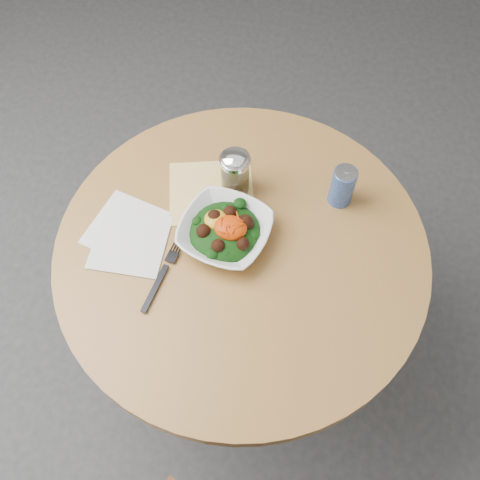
{
  "coord_description": "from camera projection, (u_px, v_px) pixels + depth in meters",
  "views": [
    {
      "loc": [
        0.1,
        -0.62,
        1.86
      ],
      "look_at": [
        -0.0,
        -0.02,
        0.81
      ],
      "focal_mm": 40.0,
      "sensor_mm": 36.0,
      "label": 1
    }
  ],
  "objects": [
    {
      "name": "table",
      "position": [
        241.0,
        282.0,
        1.45
      ],
      "size": [
        0.9,
        0.9,
        0.75
      ],
      "color": "black",
      "rests_on": "ground"
    },
    {
      "name": "spice_shaker",
      "position": [
        235.0,
        173.0,
        1.31
      ],
      "size": [
        0.07,
        0.07,
        0.13
      ],
      "color": "silver",
      "rests_on": "table"
    },
    {
      "name": "ground",
      "position": [
        241.0,
        349.0,
        1.93
      ],
      "size": [
        6.0,
        6.0,
        0.0
      ],
      "primitive_type": "plane",
      "color": "#323234",
      "rests_on": "ground"
    },
    {
      "name": "paper_napkins",
      "position": [
        129.0,
        235.0,
        1.29
      ],
      "size": [
        0.21,
        0.23,
        0.0
      ],
      "color": "silver",
      "rests_on": "table"
    },
    {
      "name": "salad_bowl",
      "position": [
        225.0,
        231.0,
        1.27
      ],
      "size": [
        0.26,
        0.26,
        0.08
      ],
      "color": "white",
      "rests_on": "table"
    },
    {
      "name": "fork",
      "position": [
        164.0,
        272.0,
        1.24
      ],
      "size": [
        0.06,
        0.2,
        0.0
      ],
      "color": "black",
      "rests_on": "table"
    },
    {
      "name": "beverage_can",
      "position": [
        342.0,
        186.0,
        1.3
      ],
      "size": [
        0.06,
        0.06,
        0.11
      ],
      "color": "navy",
      "rests_on": "table"
    },
    {
      "name": "cloth_napkin",
      "position": [
        211.0,
        192.0,
        1.36
      ],
      "size": [
        0.25,
        0.24,
        0.0
      ],
      "primitive_type": "cube",
      "rotation": [
        0.0,
        0.0,
        0.23
      ],
      "color": "#DD9E0B",
      "rests_on": "table"
    }
  ]
}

